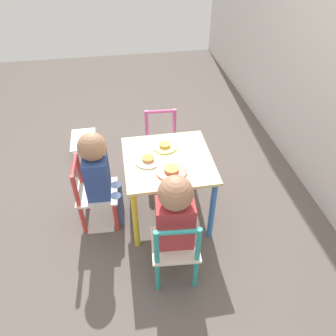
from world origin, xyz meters
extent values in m
plane|color=#5B514C|center=(0.00, 0.00, 0.00)|extent=(6.00, 6.00, 0.00)
cube|color=beige|center=(0.00, 0.00, 0.48)|extent=(0.54, 0.54, 0.02)
cylinder|color=green|center=(-0.24, -0.24, 0.24)|extent=(0.04, 0.04, 0.47)
cylinder|color=yellow|center=(0.24, -0.24, 0.24)|extent=(0.04, 0.04, 0.47)
cylinder|color=orange|center=(-0.24, 0.24, 0.24)|extent=(0.04, 0.04, 0.47)
cylinder|color=#387AD1|center=(0.24, 0.24, 0.24)|extent=(0.04, 0.04, 0.47)
cube|color=silver|center=(0.46, -0.04, 0.26)|extent=(0.28, 0.28, 0.02)
cylinder|color=teal|center=(0.36, 0.08, 0.12)|extent=(0.03, 0.03, 0.25)
cylinder|color=teal|center=(0.35, -0.13, 0.12)|extent=(0.03, 0.03, 0.25)
cylinder|color=teal|center=(0.57, 0.06, 0.12)|extent=(0.03, 0.03, 0.25)
cylinder|color=teal|center=(0.56, -0.15, 0.12)|extent=(0.03, 0.03, 0.25)
cylinder|color=teal|center=(0.57, 0.06, 0.38)|extent=(0.03, 0.03, 0.26)
cylinder|color=teal|center=(0.56, -0.15, 0.38)|extent=(0.03, 0.03, 0.26)
cylinder|color=teal|center=(0.57, -0.05, 0.49)|extent=(0.04, 0.21, 0.02)
cube|color=silver|center=(-0.02, -0.46, 0.26)|extent=(0.27, 0.27, 0.02)
cylinder|color=#DB3D38|center=(0.09, -0.36, 0.12)|extent=(0.03, 0.03, 0.25)
cylinder|color=#DB3D38|center=(-0.12, -0.35, 0.12)|extent=(0.03, 0.03, 0.25)
cylinder|color=#DB3D38|center=(0.08, -0.57, 0.12)|extent=(0.03, 0.03, 0.25)
cylinder|color=#DB3D38|center=(-0.13, -0.56, 0.12)|extent=(0.03, 0.03, 0.25)
cylinder|color=#DB3D38|center=(0.08, -0.57, 0.38)|extent=(0.03, 0.03, 0.26)
cylinder|color=#DB3D38|center=(-0.13, -0.56, 0.38)|extent=(0.03, 0.03, 0.26)
cylinder|color=#DB3D38|center=(-0.03, -0.57, 0.49)|extent=(0.21, 0.03, 0.02)
cube|color=silver|center=(-0.46, 0.03, 0.26)|extent=(0.28, 0.28, 0.02)
cylinder|color=#E5599E|center=(-0.36, -0.08, 0.12)|extent=(0.03, 0.03, 0.25)
cylinder|color=#E5599E|center=(-0.35, 0.13, 0.12)|extent=(0.03, 0.03, 0.25)
cylinder|color=#E5599E|center=(-0.57, -0.07, 0.12)|extent=(0.03, 0.03, 0.25)
cylinder|color=#E5599E|center=(-0.56, 0.14, 0.12)|extent=(0.03, 0.03, 0.25)
cylinder|color=#E5599E|center=(-0.57, -0.07, 0.38)|extent=(0.03, 0.03, 0.26)
cylinder|color=#E5599E|center=(-0.56, 0.14, 0.38)|extent=(0.03, 0.03, 0.26)
cylinder|color=#E5599E|center=(-0.57, 0.04, 0.49)|extent=(0.04, 0.21, 0.02)
cylinder|color=#7A6B5B|center=(0.34, 0.02, 0.13)|extent=(0.07, 0.07, 0.26)
cylinder|color=#7A6B5B|center=(0.34, -0.08, 0.13)|extent=(0.07, 0.07, 0.26)
cube|color=#B23338|center=(0.44, -0.04, 0.41)|extent=(0.16, 0.21, 0.29)
sphere|color=#A37556|center=(0.44, -0.04, 0.63)|extent=(0.18, 0.18, 0.18)
cylinder|color=#4C608E|center=(0.03, -0.34, 0.13)|extent=(0.07, 0.07, 0.26)
cylinder|color=#4C608E|center=(-0.07, -0.34, 0.13)|extent=(0.07, 0.07, 0.26)
cube|color=#2D478E|center=(-0.02, -0.44, 0.41)|extent=(0.21, 0.15, 0.29)
sphere|color=#A37556|center=(-0.02, -0.44, 0.62)|extent=(0.17, 0.17, 0.17)
cylinder|color=#E54C47|center=(0.12, 0.00, 0.50)|extent=(0.18, 0.18, 0.01)
cylinder|color=gold|center=(0.12, 0.00, 0.51)|extent=(0.08, 0.08, 0.02)
cylinder|color=white|center=(0.00, -0.12, 0.50)|extent=(0.16, 0.16, 0.01)
cylinder|color=#D6843D|center=(0.00, -0.12, 0.51)|extent=(0.07, 0.07, 0.02)
cylinder|color=#EADB66|center=(-0.12, 0.00, 0.50)|extent=(0.16, 0.16, 0.01)
cylinder|color=gold|center=(-0.12, 0.00, 0.51)|extent=(0.07, 0.07, 0.02)
cube|color=silver|center=(-0.81, -0.60, 0.07)|extent=(0.32, 0.20, 0.15)
camera|label=1|loc=(1.55, -0.26, 1.75)|focal=35.00mm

